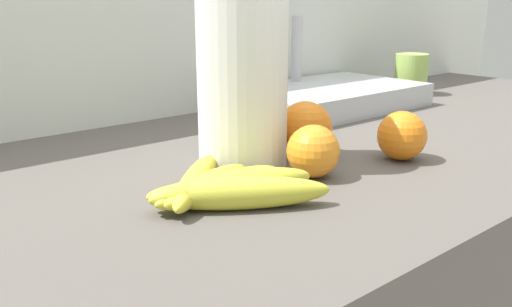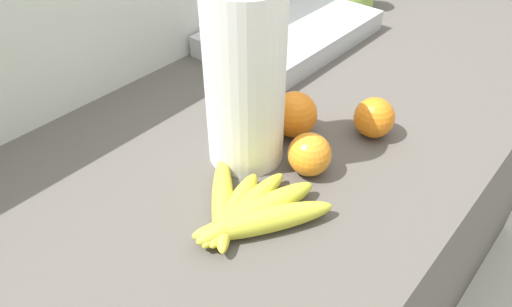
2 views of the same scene
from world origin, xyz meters
name	(u,v)px [view 1 (image 1 of 2)]	position (x,y,z in m)	size (l,w,h in m)	color
wall_back	(230,205)	(0.00, 0.38, 0.65)	(2.15, 0.06, 1.30)	silver
banana_bunch	(223,187)	(-0.38, -0.10, 0.91)	(0.21, 0.23, 0.04)	gold
orange_right	(313,151)	(-0.23, -0.11, 0.93)	(0.07, 0.07, 0.07)	orange
orange_back_left	(402,136)	(-0.07, -0.14, 0.93)	(0.07, 0.07, 0.07)	orange
orange_front	(243,140)	(-0.27, -0.01, 0.93)	(0.08, 0.08, 0.08)	orange
orange_center	(305,128)	(-0.16, -0.03, 0.94)	(0.08, 0.08, 0.08)	orange
paper_towel_roll	(242,61)	(-0.26, 0.00, 1.04)	(0.13, 0.13, 0.32)	white
sink_basin	(325,96)	(0.14, 0.21, 0.92)	(0.42, 0.26, 0.19)	#B7BABF
mug	(411,74)	(0.43, 0.19, 0.94)	(0.08, 0.08, 0.10)	#9ABF56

